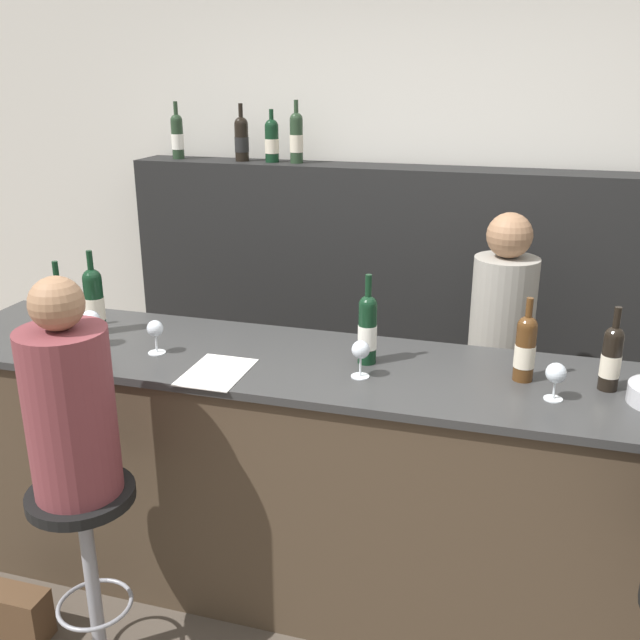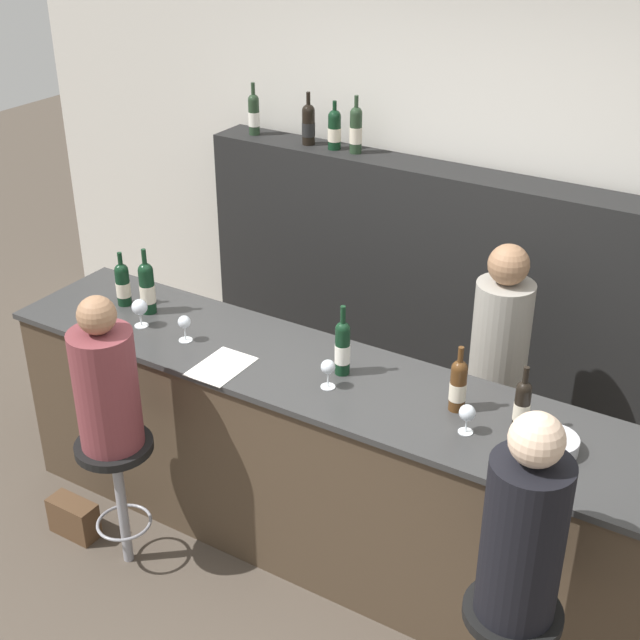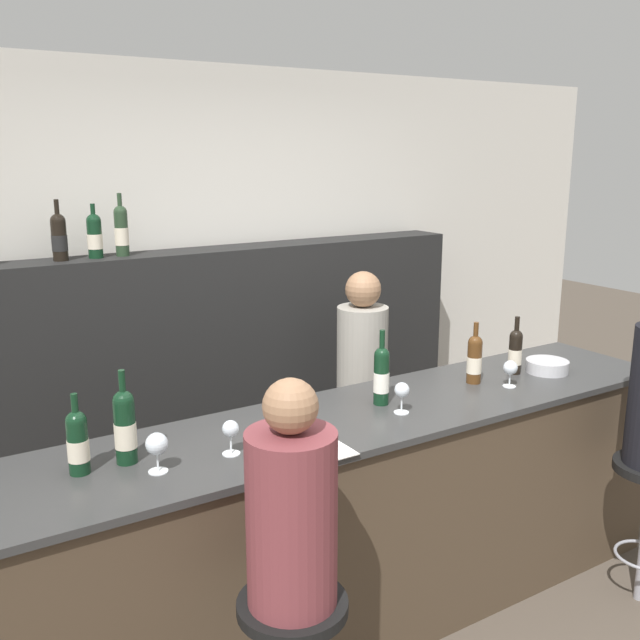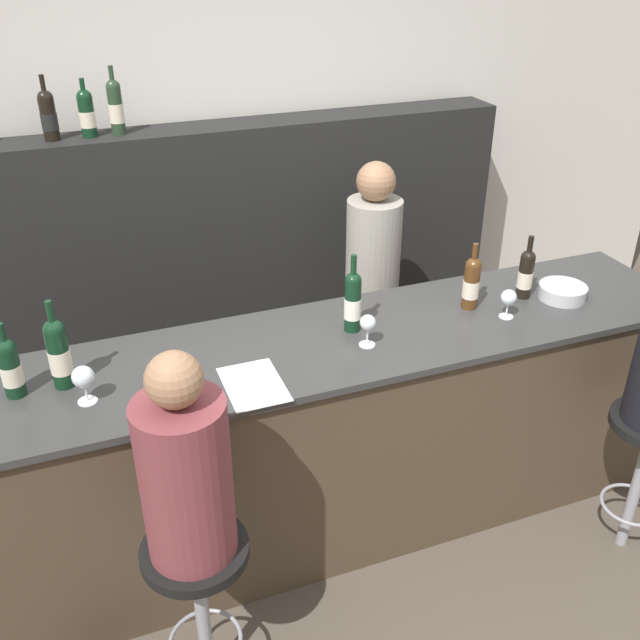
{
  "view_description": "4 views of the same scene",
  "coord_description": "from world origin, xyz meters",
  "px_view_note": "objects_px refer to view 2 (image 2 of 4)",
  "views": [
    {
      "loc": [
        0.63,
        -2.05,
        2.04
      ],
      "look_at": [
        -0.07,
        0.35,
        1.16
      ],
      "focal_mm": 40.0,
      "sensor_mm": 36.0,
      "label": 1
    },
    {
      "loc": [
        1.83,
        -2.63,
        3.12
      ],
      "look_at": [
        0.07,
        0.23,
        1.33
      ],
      "focal_mm": 50.0,
      "sensor_mm": 36.0,
      "label": 2
    },
    {
      "loc": [
        -1.72,
        -2.04,
        2.11
      ],
      "look_at": [
        -0.24,
        0.31,
        1.45
      ],
      "focal_mm": 40.0,
      "sensor_mm": 36.0,
      "label": 3
    },
    {
      "loc": [
        -0.93,
        -2.0,
        2.5
      ],
      "look_at": [
        -0.08,
        0.25,
        1.15
      ],
      "focal_mm": 40.0,
      "sensor_mm": 36.0,
      "label": 4
    }
  ],
  "objects_px": {
    "wine_bottle_backbar_0": "(254,114)",
    "bar_stool_right": "(509,640)",
    "handbag": "(74,518)",
    "wine_bottle_counter_3": "(458,385)",
    "bartender": "(496,384)",
    "wine_glass_1": "(184,323)",
    "wine_bottle_counter_0": "(123,284)",
    "wine_bottle_backbar_3": "(356,129)",
    "wine_glass_0": "(140,308)",
    "wine_bottle_backbar_1": "(308,124)",
    "wine_bottle_counter_1": "(147,287)",
    "guest_seated_left": "(106,383)",
    "metal_bowl": "(551,444)",
    "bar_stool_left": "(117,470)",
    "wine_bottle_counter_4": "(522,405)",
    "guest_seated_right": "(524,529)",
    "wine_bottle_backbar_2": "(334,129)",
    "wine_bottle_counter_2": "(343,347)",
    "wine_glass_3": "(467,414)",
    "wine_glass_2": "(328,368)"
  },
  "relations": [
    {
      "from": "wine_bottle_backbar_0",
      "to": "bar_stool_right",
      "type": "distance_m",
      "value": 3.41
    },
    {
      "from": "handbag",
      "to": "wine_bottle_backbar_0",
      "type": "bearing_deg",
      "value": 96.53
    },
    {
      "from": "wine_bottle_counter_3",
      "to": "bartender",
      "type": "bearing_deg",
      "value": 97.4
    },
    {
      "from": "wine_glass_1",
      "to": "wine_bottle_counter_0",
      "type": "bearing_deg",
      "value": 165.16
    },
    {
      "from": "wine_bottle_backbar_3",
      "to": "bar_stool_right",
      "type": "bearing_deg",
      "value": -47.96
    },
    {
      "from": "wine_glass_0",
      "to": "bar_stool_right",
      "type": "bearing_deg",
      "value": -13.23
    },
    {
      "from": "wine_bottle_backbar_0",
      "to": "wine_bottle_backbar_1",
      "type": "relative_size",
      "value": 1.02
    },
    {
      "from": "wine_bottle_counter_1",
      "to": "wine_bottle_backbar_1",
      "type": "height_order",
      "value": "wine_bottle_backbar_1"
    },
    {
      "from": "wine_bottle_counter_3",
      "to": "wine_bottle_backbar_3",
      "type": "height_order",
      "value": "wine_bottle_backbar_3"
    },
    {
      "from": "wine_bottle_backbar_0",
      "to": "guest_seated_left",
      "type": "xyz_separation_m",
      "value": [
        0.59,
        -2.0,
        -0.66
      ]
    },
    {
      "from": "wine_bottle_counter_3",
      "to": "metal_bowl",
      "type": "height_order",
      "value": "wine_bottle_counter_3"
    },
    {
      "from": "wine_bottle_counter_3",
      "to": "bar_stool_left",
      "type": "height_order",
      "value": "wine_bottle_counter_3"
    },
    {
      "from": "wine_bottle_counter_3",
      "to": "wine_bottle_backbar_0",
      "type": "height_order",
      "value": "wine_bottle_backbar_0"
    },
    {
      "from": "wine_bottle_counter_4",
      "to": "wine_bottle_counter_1",
      "type": "bearing_deg",
      "value": 180.0
    },
    {
      "from": "wine_glass_1",
      "to": "metal_bowl",
      "type": "xyz_separation_m",
      "value": [
        1.8,
        0.06,
        -0.06
      ]
    },
    {
      "from": "wine_glass_1",
      "to": "bar_stool_right",
      "type": "relative_size",
      "value": 0.19
    },
    {
      "from": "wine_bottle_backbar_3",
      "to": "wine_bottle_counter_1",
      "type": "bearing_deg",
      "value": -107.85
    },
    {
      "from": "wine_bottle_counter_1",
      "to": "metal_bowl",
      "type": "bearing_deg",
      "value": -1.98
    },
    {
      "from": "wine_bottle_counter_0",
      "to": "guest_seated_left",
      "type": "distance_m",
      "value": 0.81
    },
    {
      "from": "wine_bottle_counter_4",
      "to": "wine_glass_1",
      "type": "bearing_deg",
      "value": -175.23
    },
    {
      "from": "wine_bottle_counter_1",
      "to": "guest_seated_right",
      "type": "bearing_deg",
      "value": -16.12
    },
    {
      "from": "bar_stool_left",
      "to": "bar_stool_right",
      "type": "distance_m",
      "value": 1.93
    },
    {
      "from": "wine_bottle_counter_0",
      "to": "wine_glass_1",
      "type": "height_order",
      "value": "wine_bottle_counter_0"
    },
    {
      "from": "guest_seated_left",
      "to": "handbag",
      "type": "distance_m",
      "value": 1.0
    },
    {
      "from": "wine_bottle_backbar_0",
      "to": "wine_bottle_backbar_3",
      "type": "bearing_deg",
      "value": -0.0
    },
    {
      "from": "wine_bottle_counter_4",
      "to": "bartender",
      "type": "relative_size",
      "value": 0.2
    },
    {
      "from": "handbag",
      "to": "wine_glass_1",
      "type": "bearing_deg",
      "value": 52.24
    },
    {
      "from": "wine_bottle_backbar_2",
      "to": "guest_seated_right",
      "type": "xyz_separation_m",
      "value": [
        1.95,
        -2.0,
        -0.61
      ]
    },
    {
      "from": "wine_glass_1",
      "to": "metal_bowl",
      "type": "height_order",
      "value": "wine_glass_1"
    },
    {
      "from": "wine_bottle_counter_4",
      "to": "wine_bottle_backbar_0",
      "type": "xyz_separation_m",
      "value": [
        -2.27,
        1.35,
        0.56
      ]
    },
    {
      "from": "bar_stool_left",
      "to": "guest_seated_left",
      "type": "xyz_separation_m",
      "value": [
        0.0,
        0.0,
        0.48
      ]
    },
    {
      "from": "wine_bottle_counter_3",
      "to": "guest_seated_right",
      "type": "bearing_deg",
      "value": -50.57
    },
    {
      "from": "wine_bottle_backbar_0",
      "to": "bartender",
      "type": "xyz_separation_m",
      "value": [
        1.88,
        -0.57,
        -1.01
      ]
    },
    {
      "from": "wine_bottle_counter_2",
      "to": "wine_bottle_counter_3",
      "type": "distance_m",
      "value": 0.56
    },
    {
      "from": "wine_bottle_backbar_0",
      "to": "wine_glass_3",
      "type": "xyz_separation_m",
      "value": [
        2.09,
        -1.49,
        -0.59
      ]
    },
    {
      "from": "wine_glass_2",
      "to": "guest_seated_right",
      "type": "bearing_deg",
      "value": -25.18
    },
    {
      "from": "wine_bottle_backbar_3",
      "to": "bartender",
      "type": "bearing_deg",
      "value": -25.85
    },
    {
      "from": "wine_bottle_counter_2",
      "to": "wine_bottle_backbar_1",
      "type": "xyz_separation_m",
      "value": [
        -1.03,
        1.35,
        0.54
      ]
    },
    {
      "from": "wine_bottle_counter_0",
      "to": "guest_seated_right",
      "type": "distance_m",
      "value": 2.5
    },
    {
      "from": "wine_bottle_backbar_2",
      "to": "bar_stool_right",
      "type": "distance_m",
      "value": 3.01
    },
    {
      "from": "wine_bottle_counter_4",
      "to": "guest_seated_left",
      "type": "relative_size",
      "value": 0.4
    },
    {
      "from": "wine_glass_0",
      "to": "wine_glass_2",
      "type": "relative_size",
      "value": 1.07
    },
    {
      "from": "wine_bottle_counter_4",
      "to": "wine_glass_2",
      "type": "height_order",
      "value": "wine_bottle_counter_4"
    },
    {
      "from": "wine_bottle_counter_0",
      "to": "wine_glass_3",
      "type": "relative_size",
      "value": 2.26
    },
    {
      "from": "wine_bottle_counter_0",
      "to": "wine_glass_3",
      "type": "distance_m",
      "value": 1.98
    },
    {
      "from": "wine_bottle_backbar_0",
      "to": "wine_glass_2",
      "type": "relative_size",
      "value": 2.31
    },
    {
      "from": "wine_bottle_backbar_2",
      "to": "bar_stool_left",
      "type": "height_order",
      "value": "wine_bottle_backbar_2"
    },
    {
      "from": "bartender",
      "to": "handbag",
      "type": "distance_m",
      "value": 2.26
    },
    {
      "from": "wine_bottle_counter_2",
      "to": "bar_stool_right",
      "type": "xyz_separation_m",
      "value": [
        1.09,
        -0.65,
        -0.6
      ]
    },
    {
      "from": "wine_bottle_backbar_1",
      "to": "wine_glass_2",
      "type": "distance_m",
      "value": 1.91
    }
  ]
}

